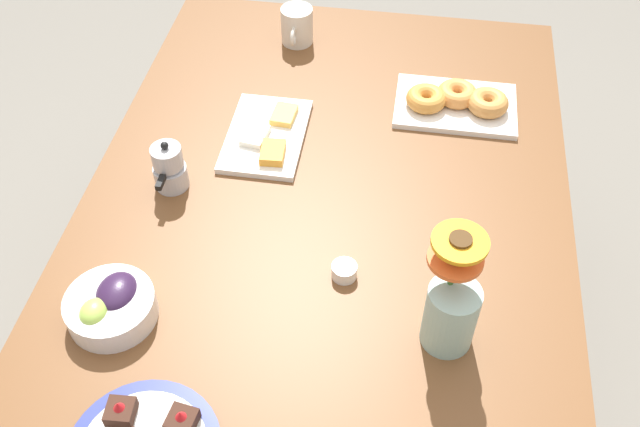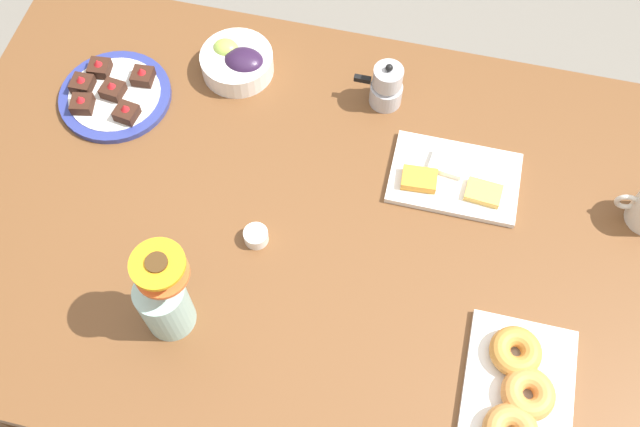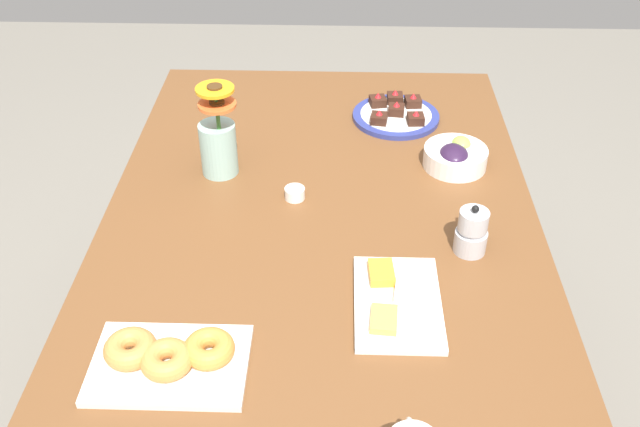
% 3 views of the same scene
% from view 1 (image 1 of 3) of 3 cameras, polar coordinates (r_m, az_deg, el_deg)
% --- Properties ---
extents(ground_plane, '(6.00, 6.00, 0.00)m').
position_cam_1_polar(ground_plane, '(2.03, 0.00, -14.96)').
color(ground_plane, slate).
extents(dining_table, '(1.60, 1.00, 0.74)m').
position_cam_1_polar(dining_table, '(1.48, 0.00, -3.26)').
color(dining_table, brown).
rests_on(dining_table, ground_plane).
extents(coffee_mug, '(0.12, 0.08, 0.09)m').
position_cam_1_polar(coffee_mug, '(1.88, -1.86, 14.82)').
color(coffee_mug, beige).
rests_on(coffee_mug, dining_table).
extents(grape_bowl, '(0.16, 0.16, 0.07)m').
position_cam_1_polar(grape_bowl, '(1.32, -16.37, -7.07)').
color(grape_bowl, white).
rests_on(grape_bowl, dining_table).
extents(cheese_platter, '(0.26, 0.17, 0.03)m').
position_cam_1_polar(cheese_platter, '(1.60, -4.25, 6.24)').
color(cheese_platter, white).
rests_on(cheese_platter, dining_table).
extents(croissant_platter, '(0.19, 0.28, 0.05)m').
position_cam_1_polar(croissant_platter, '(1.70, 10.89, 8.78)').
color(croissant_platter, white).
rests_on(croissant_platter, dining_table).
extents(jam_cup_honey, '(0.05, 0.05, 0.03)m').
position_cam_1_polar(jam_cup_honey, '(1.33, 1.96, -4.58)').
color(jam_cup_honey, white).
rests_on(jam_cup_honey, dining_table).
extents(flower_vase, '(0.11, 0.10, 0.25)m').
position_cam_1_polar(flower_vase, '(1.21, 10.44, -7.49)').
color(flower_vase, '#99C1B7').
rests_on(flower_vase, dining_table).
extents(moka_pot, '(0.11, 0.07, 0.12)m').
position_cam_1_polar(moka_pot, '(1.50, -11.97, 3.57)').
color(moka_pot, '#B7B7BC').
rests_on(moka_pot, dining_table).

